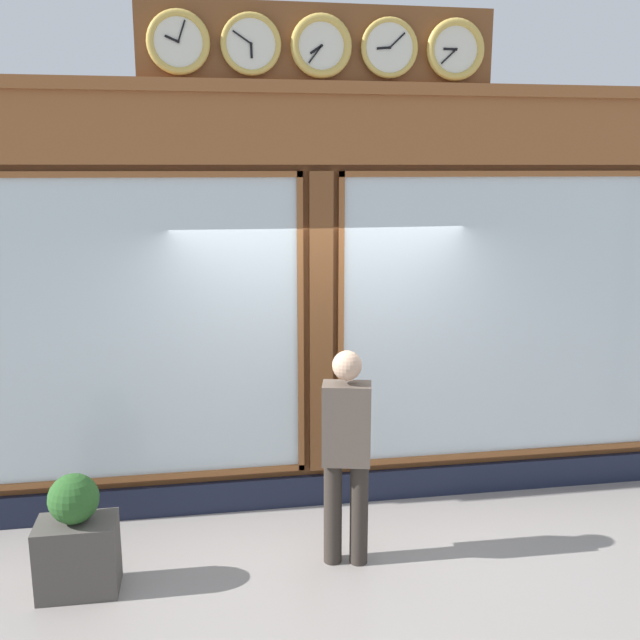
% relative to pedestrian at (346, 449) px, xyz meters
% --- Properties ---
extents(shop_facade, '(6.78, 0.42, 4.27)m').
position_rel_pedestrian_xyz_m(shop_facade, '(0.03, -1.14, 0.95)').
color(shop_facade, brown).
rests_on(shop_facade, ground_plane).
extents(pedestrian, '(0.40, 0.30, 1.69)m').
position_rel_pedestrian_xyz_m(pedestrian, '(0.00, 0.00, 0.00)').
color(pedestrian, '#312A24').
rests_on(pedestrian, ground_plane).
extents(planter_box, '(0.56, 0.36, 0.54)m').
position_rel_pedestrian_xyz_m(planter_box, '(1.97, 0.07, -0.66)').
color(planter_box, '#4C4742').
rests_on(planter_box, ground_plane).
extents(planter_shrub, '(0.35, 0.35, 0.35)m').
position_rel_pedestrian_xyz_m(planter_shrub, '(1.97, 0.07, -0.21)').
color(planter_shrub, '#285623').
rests_on(planter_shrub, planter_box).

